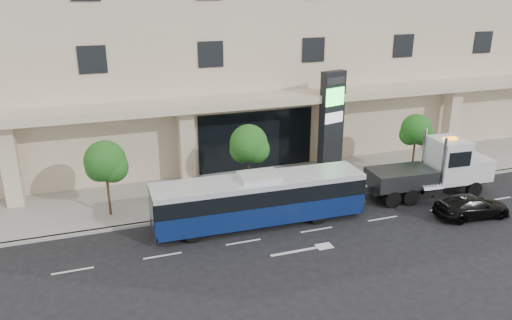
{
  "coord_description": "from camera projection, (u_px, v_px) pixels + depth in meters",
  "views": [
    {
      "loc": [
        -10.66,
        -22.45,
        12.01
      ],
      "look_at": [
        -2.11,
        2.0,
        2.94
      ],
      "focal_mm": 35.0,
      "sensor_mm": 36.0,
      "label": 1
    }
  ],
  "objects": [
    {
      "name": "ground",
      "position": [
        304.0,
        218.0,
        27.29
      ],
      "size": [
        120.0,
        120.0,
        0.0
      ],
      "primitive_type": "plane",
      "color": "black",
      "rests_on": "ground"
    },
    {
      "name": "sidewalk",
      "position": [
        272.0,
        184.0,
        31.72
      ],
      "size": [
        120.0,
        6.0,
        0.15
      ],
      "primitive_type": "cube",
      "color": "gray",
      "rests_on": "ground"
    },
    {
      "name": "curb",
      "position": [
        290.0,
        202.0,
        29.05
      ],
      "size": [
        120.0,
        0.3,
        0.15
      ],
      "primitive_type": "cube",
      "color": "gray",
      "rests_on": "ground"
    },
    {
      "name": "convention_center",
      "position": [
        224.0,
        14.0,
        37.73
      ],
      "size": [
        60.0,
        17.6,
        20.0
      ],
      "color": "#C6B294",
      "rests_on": "ground"
    },
    {
      "name": "tree_left",
      "position": [
        106.0,
        164.0,
        26.35
      ],
      "size": [
        2.27,
        2.2,
        4.22
      ],
      "color": "#422B19",
      "rests_on": "sidewalk"
    },
    {
      "name": "tree_mid",
      "position": [
        249.0,
        146.0,
        28.8
      ],
      "size": [
        2.28,
        2.2,
        4.38
      ],
      "color": "#422B19",
      "rests_on": "sidewalk"
    },
    {
      "name": "tree_right",
      "position": [
        416.0,
        132.0,
        32.45
      ],
      "size": [
        2.1,
        2.0,
        4.04
      ],
      "color": "#422B19",
      "rests_on": "sidewalk"
    },
    {
      "name": "city_bus",
      "position": [
        259.0,
        198.0,
        26.19
      ],
      "size": [
        11.29,
        2.66,
        2.84
      ],
      "rotation": [
        0.0,
        0.0,
        -0.03
      ],
      "color": "black",
      "rests_on": "ground"
    },
    {
      "name": "tow_truck",
      "position": [
        435.0,
        170.0,
        29.74
      ],
      "size": [
        8.66,
        2.6,
        3.93
      ],
      "rotation": [
        0.0,
        0.0,
        -0.07
      ],
      "color": "#2D3033",
      "rests_on": "ground"
    },
    {
      "name": "black_sedan",
      "position": [
        472.0,
        206.0,
        27.23
      ],
      "size": [
        4.38,
        2.09,
        1.23
      ],
      "primitive_type": "imported",
      "rotation": [
        0.0,
        0.0,
        1.48
      ],
      "color": "black",
      "rests_on": "ground"
    },
    {
      "name": "signage_pylon",
      "position": [
        331.0,
        123.0,
        32.39
      ],
      "size": [
        1.79,
        1.03,
        6.81
      ],
      "rotation": [
        0.0,
        0.0,
        0.26
      ],
      "color": "black",
      "rests_on": "sidewalk"
    }
  ]
}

